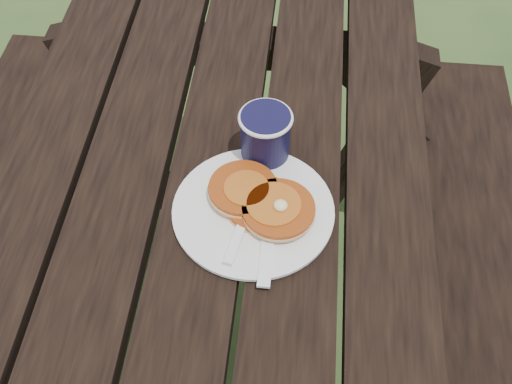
# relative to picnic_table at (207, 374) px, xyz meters

# --- Properties ---
(picnic_table) EXTENTS (1.36, 1.80, 0.75)m
(picnic_table) POSITION_rel_picnic_table_xyz_m (0.00, 0.00, 0.00)
(picnic_table) COLOR black
(picnic_table) RESTS_ON ground
(plate) EXTENTS (0.33, 0.33, 0.01)m
(plate) POSITION_rel_picnic_table_xyz_m (0.08, 0.13, 0.39)
(plate) COLOR white
(plate) RESTS_ON picnic_table
(pancake_stack) EXTENTS (0.18, 0.15, 0.04)m
(pancake_stack) POSITION_rel_picnic_table_xyz_m (0.09, 0.14, 0.41)
(pancake_stack) COLOR #AC4613
(pancake_stack) RESTS_ON plate
(knife) EXTENTS (0.02, 0.18, 0.00)m
(knife) POSITION_rel_picnic_table_xyz_m (0.11, 0.07, 0.39)
(knife) COLOR white
(knife) RESTS_ON plate
(fork) EXTENTS (0.06, 0.16, 0.01)m
(fork) POSITION_rel_picnic_table_xyz_m (0.06, 0.07, 0.40)
(fork) COLOR white
(fork) RESTS_ON plate
(coffee_cup) EXTENTS (0.09, 0.09, 0.10)m
(coffee_cup) POSITION_rel_picnic_table_xyz_m (0.09, 0.25, 0.44)
(coffee_cup) COLOR black
(coffee_cup) RESTS_ON picnic_table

